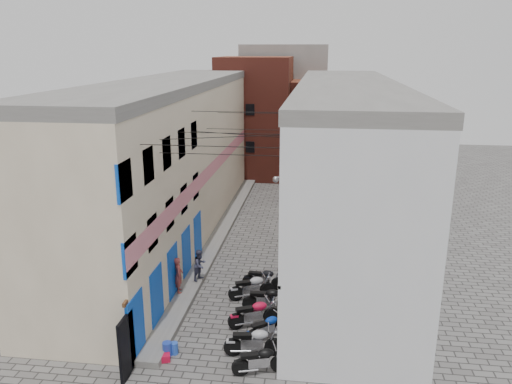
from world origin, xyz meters
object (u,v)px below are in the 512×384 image
at_px(water_jug_far, 174,348).
at_px(motorcycle_a, 260,359).
at_px(motorcycle_b, 253,340).
at_px(water_jug_near, 167,349).
at_px(motorcycle_c, 267,326).
at_px(motorcycle_e, 267,298).
at_px(motorcycle_d, 254,312).
at_px(person_b, 200,265).
at_px(motorcycle_g, 263,277).
at_px(person_a, 179,275).
at_px(motorcycle_f, 252,286).
at_px(red_crate, 164,358).

bearing_deg(water_jug_far, motorcycle_a, -12.67).
bearing_deg(motorcycle_b, water_jug_near, -90.00).
relative_size(motorcycle_a, motorcycle_c, 1.06).
height_order(motorcycle_e, water_jug_far, motorcycle_e).
bearing_deg(motorcycle_c, motorcycle_a, -38.73).
relative_size(motorcycle_d, person_b, 1.45).
distance_m(motorcycle_g, person_a, 3.86).
relative_size(motorcycle_c, person_a, 1.13).
distance_m(motorcycle_f, motorcycle_g, 1.05).
bearing_deg(motorcycle_f, person_b, -135.59).
bearing_deg(motorcycle_b, motorcycle_a, 12.09).
relative_size(motorcycle_g, water_jug_near, 3.77).
height_order(motorcycle_a, person_b, person_b).
height_order(motorcycle_c, motorcycle_f, motorcycle_f).
relative_size(motorcycle_f, person_b, 1.42).
height_order(motorcycle_d, water_jug_near, motorcycle_d).
xyz_separation_m(motorcycle_b, water_jug_far, (-2.86, -0.28, -0.40)).
height_order(motorcycle_c, red_crate, motorcycle_c).
xyz_separation_m(motorcycle_a, water_jug_far, (-3.23, 0.73, -0.34)).
xyz_separation_m(person_b, water_jug_near, (0.15, -5.68, -0.73)).
height_order(motorcycle_g, water_jug_far, motorcycle_g).
relative_size(motorcycle_d, water_jug_far, 4.84).
xyz_separation_m(motorcycle_c, water_jug_far, (-3.23, -1.41, -0.31)).
height_order(motorcycle_d, motorcycle_e, motorcycle_d).
xyz_separation_m(motorcycle_d, person_b, (-2.99, 3.29, 0.37)).
bearing_deg(motorcycle_b, motorcycle_e, 169.63).
bearing_deg(motorcycle_b, motorcycle_g, 175.10).
bearing_deg(water_jug_near, motorcycle_f, 62.42).
bearing_deg(motorcycle_e, motorcycle_f, -146.17).
bearing_deg(water_jug_far, red_crate, -114.87).
distance_m(motorcycle_a, motorcycle_g, 6.23).
xyz_separation_m(motorcycle_b, motorcycle_c, (0.36, 1.12, -0.09)).
bearing_deg(motorcycle_d, water_jug_near, -74.56).
height_order(motorcycle_d, motorcycle_f, motorcycle_d).
bearing_deg(motorcycle_e, motorcycle_d, -22.18).
relative_size(motorcycle_e, person_a, 1.30).
relative_size(motorcycle_f, red_crate, 5.32).
distance_m(person_a, person_b, 1.46).
height_order(motorcycle_a, red_crate, motorcycle_a).
distance_m(motorcycle_g, red_crate, 6.60).
xyz_separation_m(person_b, water_jug_far, (0.37, -5.54, -0.77)).
height_order(motorcycle_c, motorcycle_d, motorcycle_d).
distance_m(water_jug_near, water_jug_far, 0.27).
distance_m(motorcycle_c, motorcycle_g, 4.11).
xyz_separation_m(motorcycle_b, motorcycle_f, (-0.66, 4.21, -0.01)).
bearing_deg(motorcycle_a, motorcycle_c, 163.34).
bearing_deg(motorcycle_g, motorcycle_b, 7.09).
xyz_separation_m(motorcycle_c, water_jug_near, (-3.45, -1.55, -0.27)).
xyz_separation_m(motorcycle_f, water_jug_near, (-2.42, -4.64, -0.35)).
relative_size(motorcycle_c, water_jug_near, 3.53).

